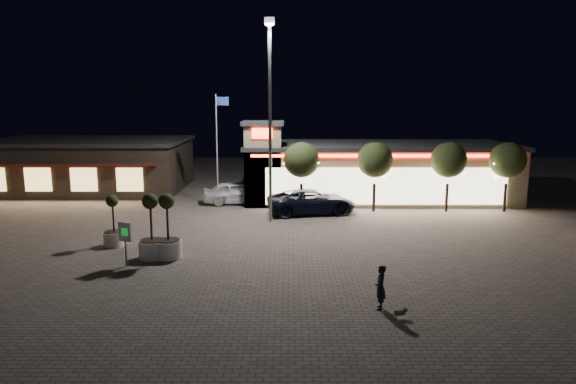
{
  "coord_description": "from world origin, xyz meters",
  "views": [
    {
      "loc": [
        3.19,
        -23.63,
        7.55
      ],
      "look_at": [
        3.1,
        6.0,
        2.25
      ],
      "focal_mm": 32.0,
      "sensor_mm": 36.0,
      "label": 1
    }
  ],
  "objects_px": {
    "valet_sign": "(125,236)",
    "planter_left": "(114,230)",
    "pickup_truck": "(312,202)",
    "pedestrian": "(380,287)",
    "planter_mid": "(168,238)",
    "white_sedan": "(236,193)"
  },
  "relations": [
    {
      "from": "pickup_truck",
      "to": "planter_left",
      "type": "relative_size",
      "value": 2.18
    },
    {
      "from": "pickup_truck",
      "to": "valet_sign",
      "type": "relative_size",
      "value": 2.87
    },
    {
      "from": "pickup_truck",
      "to": "valet_sign",
      "type": "xyz_separation_m",
      "value": [
        -9.04,
        -11.21,
        0.62
      ]
    },
    {
      "from": "planter_left",
      "to": "valet_sign",
      "type": "xyz_separation_m",
      "value": [
        1.68,
        -3.37,
        0.61
      ]
    },
    {
      "from": "pickup_truck",
      "to": "planter_mid",
      "type": "height_order",
      "value": "planter_mid"
    },
    {
      "from": "pickup_truck",
      "to": "white_sedan",
      "type": "bearing_deg",
      "value": 47.61
    },
    {
      "from": "pedestrian",
      "to": "white_sedan",
      "type": "bearing_deg",
      "value": -150.27
    },
    {
      "from": "planter_left",
      "to": "pickup_truck",
      "type": "bearing_deg",
      "value": 36.19
    },
    {
      "from": "pedestrian",
      "to": "valet_sign",
      "type": "relative_size",
      "value": 0.8
    },
    {
      "from": "white_sedan",
      "to": "planter_mid",
      "type": "height_order",
      "value": "planter_mid"
    },
    {
      "from": "pedestrian",
      "to": "planter_left",
      "type": "xyz_separation_m",
      "value": [
        -12.53,
        8.3,
        0.01
      ]
    },
    {
      "from": "planter_mid",
      "to": "valet_sign",
      "type": "relative_size",
      "value": 1.54
    },
    {
      "from": "white_sedan",
      "to": "valet_sign",
      "type": "xyz_separation_m",
      "value": [
        -3.59,
        -14.54,
        0.62
      ]
    },
    {
      "from": "planter_left",
      "to": "valet_sign",
      "type": "height_order",
      "value": "planter_left"
    },
    {
      "from": "white_sedan",
      "to": "pickup_truck",
      "type": "bearing_deg",
      "value": -129.06
    },
    {
      "from": "planter_mid",
      "to": "white_sedan",
      "type": "bearing_deg",
      "value": 81.74
    },
    {
      "from": "planter_left",
      "to": "planter_mid",
      "type": "xyz_separation_m",
      "value": [
        3.34,
        -2.11,
        0.14
      ]
    },
    {
      "from": "valet_sign",
      "to": "planter_left",
      "type": "bearing_deg",
      "value": 116.47
    },
    {
      "from": "pickup_truck",
      "to": "valet_sign",
      "type": "distance_m",
      "value": 14.42
    },
    {
      "from": "pickup_truck",
      "to": "pedestrian",
      "type": "distance_m",
      "value": 16.25
    },
    {
      "from": "pickup_truck",
      "to": "planter_mid",
      "type": "distance_m",
      "value": 12.39
    },
    {
      "from": "pickup_truck",
      "to": "white_sedan",
      "type": "distance_m",
      "value": 6.38
    }
  ]
}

